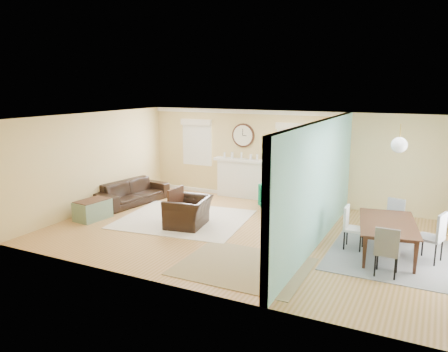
{
  "coord_description": "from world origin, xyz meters",
  "views": [
    {
      "loc": [
        3.67,
        -8.68,
        3.3
      ],
      "look_at": [
        -0.8,
        0.3,
        1.2
      ],
      "focal_mm": 35.0,
      "sensor_mm": 36.0,
      "label": 1
    }
  ],
  "objects_px": {
    "dining_table": "(389,239)",
    "green_chair": "(278,195)",
    "eames_chair": "(189,212)",
    "credenza": "(322,206)",
    "sofa": "(133,192)"
  },
  "relations": [
    {
      "from": "eames_chair",
      "to": "credenza",
      "type": "bearing_deg",
      "value": 113.84
    },
    {
      "from": "sofa",
      "to": "eames_chair",
      "type": "relative_size",
      "value": 2.05
    },
    {
      "from": "green_chair",
      "to": "credenza",
      "type": "height_order",
      "value": "credenza"
    },
    {
      "from": "green_chair",
      "to": "sofa",
      "type": "bearing_deg",
      "value": 35.75
    },
    {
      "from": "eames_chair",
      "to": "dining_table",
      "type": "xyz_separation_m",
      "value": [
        4.45,
        0.23,
        -0.02
      ]
    },
    {
      "from": "credenza",
      "to": "sofa",
      "type": "bearing_deg",
      "value": -172.09
    },
    {
      "from": "dining_table",
      "to": "credenza",
      "type": "bearing_deg",
      "value": 37.78
    },
    {
      "from": "credenza",
      "to": "dining_table",
      "type": "xyz_separation_m",
      "value": [
        1.71,
        -1.57,
        -0.07
      ]
    },
    {
      "from": "sofa",
      "to": "green_chair",
      "type": "distance_m",
      "value": 4.08
    },
    {
      "from": "green_chair",
      "to": "eames_chair",
      "type": "bearing_deg",
      "value": 77.11
    },
    {
      "from": "eames_chair",
      "to": "dining_table",
      "type": "height_order",
      "value": "eames_chair"
    },
    {
      "from": "sofa",
      "to": "green_chair",
      "type": "bearing_deg",
      "value": -62.19
    },
    {
      "from": "credenza",
      "to": "green_chair",
      "type": "bearing_deg",
      "value": 155.35
    },
    {
      "from": "dining_table",
      "to": "green_chair",
      "type": "bearing_deg",
      "value": 44.85
    },
    {
      "from": "credenza",
      "to": "dining_table",
      "type": "height_order",
      "value": "credenza"
    }
  ]
}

